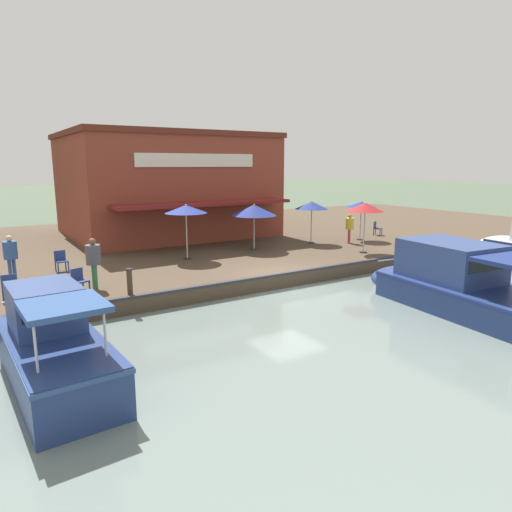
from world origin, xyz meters
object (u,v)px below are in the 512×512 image
object	(u,v)px
patio_umbrella_by_entrance	(254,210)
motorboat_mid_row	(51,345)
patio_umbrella_mid_patio_right	(361,205)
patio_umbrella_far_corner	(186,209)
cafe_chair_far_corner_seat	(377,228)
person_mid_patio	(93,257)
person_near_entrance	(10,252)
motorboat_far_downstream	(456,284)
person_at_quay_edge	(350,225)
cafe_chair_under_first_umbrella	(79,279)
cafe_chair_mid_patio	(61,260)
patio_umbrella_near_quay_edge	(312,205)
patio_umbrella_back_row	(365,207)
waterfront_restaurant	(165,184)
cafe_chair_beside_entrance	(10,286)
mooring_post	(130,282)

from	to	relation	value
patio_umbrella_by_entrance	motorboat_mid_row	xyz separation A→B (m)	(8.82, -11.01, -1.77)
patio_umbrella_mid_patio_right	patio_umbrella_far_corner	world-z (taller)	patio_umbrella_far_corner
cafe_chair_far_corner_seat	person_mid_patio	xyz separation A→B (m)	(3.44, -17.79, 0.67)
patio_umbrella_far_corner	motorboat_mid_row	world-z (taller)	patio_umbrella_far_corner
patio_umbrella_mid_patio_right	person_near_entrance	bearing A→B (deg)	-90.32
motorboat_mid_row	motorboat_far_downstream	size ratio (longest dim) A/B	0.72
patio_umbrella_far_corner	person_at_quay_edge	size ratio (longest dim) A/B	1.58
cafe_chair_under_first_umbrella	motorboat_far_downstream	xyz separation A→B (m)	(6.81, 11.00, -0.19)
patio_umbrella_by_entrance	cafe_chair_far_corner_seat	bearing A→B (deg)	90.44
cafe_chair_far_corner_seat	motorboat_far_downstream	size ratio (longest dim) A/B	0.11
patio_umbrella_far_corner	person_mid_patio	world-z (taller)	patio_umbrella_far_corner
patio_umbrella_by_entrance	motorboat_far_downstream	world-z (taller)	patio_umbrella_by_entrance
patio_umbrella_by_entrance	person_mid_patio	bearing A→B (deg)	-68.94
patio_umbrella_mid_patio_right	cafe_chair_mid_patio	size ratio (longest dim) A/B	2.66
patio_umbrella_near_quay_edge	patio_umbrella_back_row	bearing A→B (deg)	6.92
patio_umbrella_far_corner	cafe_chair_far_corner_seat	world-z (taller)	patio_umbrella_far_corner
person_mid_patio	cafe_chair_far_corner_seat	bearing A→B (deg)	100.96
person_at_quay_edge	motorboat_mid_row	bearing A→B (deg)	-65.16
patio_umbrella_far_corner	patio_umbrella_back_row	size ratio (longest dim) A/B	1.01
patio_umbrella_far_corner	patio_umbrella_near_quay_edge	world-z (taller)	patio_umbrella_far_corner
cafe_chair_mid_patio	motorboat_mid_row	size ratio (longest dim) A/B	0.15
waterfront_restaurant	motorboat_mid_row	size ratio (longest dim) A/B	2.08
cafe_chair_beside_entrance	motorboat_far_downstream	size ratio (longest dim) A/B	0.11
cafe_chair_mid_patio	person_near_entrance	world-z (taller)	person_near_entrance
cafe_chair_beside_entrance	motorboat_far_downstream	xyz separation A→B (m)	(7.03, 13.08, -0.19)
person_near_entrance	motorboat_far_downstream	world-z (taller)	person_near_entrance
patio_umbrella_near_quay_edge	cafe_chair_beside_entrance	size ratio (longest dim) A/B	2.78
person_near_entrance	mooring_post	xyz separation A→B (m)	(4.51, 3.10, -0.60)
waterfront_restaurant	patio_umbrella_back_row	size ratio (longest dim) A/B	4.66
person_near_entrance	patio_umbrella_mid_patio_right	bearing A→B (deg)	89.68
motorboat_mid_row	motorboat_far_downstream	distance (m)	12.78
patio_umbrella_mid_patio_right	motorboat_far_downstream	distance (m)	11.27
patio_umbrella_mid_patio_right	patio_umbrella_back_row	bearing A→B (deg)	-42.48
cafe_chair_far_corner_seat	cafe_chair_mid_patio	world-z (taller)	same
cafe_chair_far_corner_seat	person_near_entrance	bearing A→B (deg)	-88.17
patio_umbrella_back_row	cafe_chair_mid_patio	distance (m)	14.08
cafe_chair_under_first_umbrella	person_near_entrance	world-z (taller)	person_near_entrance
patio_umbrella_back_row	person_mid_patio	xyz separation A→B (m)	(-0.25, -12.93, -1.11)
motorboat_mid_row	mooring_post	world-z (taller)	motorboat_mid_row
patio_umbrella_mid_patio_right	motorboat_far_downstream	xyz separation A→B (m)	(9.83, -5.21, -1.76)
patio_umbrella_by_entrance	motorboat_far_downstream	xyz separation A→B (m)	(10.51, 1.65, -1.75)
patio_umbrella_near_quay_edge	cafe_chair_beside_entrance	bearing A→B (deg)	-77.21
patio_umbrella_far_corner	mooring_post	xyz separation A→B (m)	(4.67, -4.11, -1.83)
patio_umbrella_mid_patio_right	patio_umbrella_back_row	size ratio (longest dim) A/B	0.90
cafe_chair_mid_patio	motorboat_mid_row	world-z (taller)	motorboat_mid_row
patio_umbrella_by_entrance	motorboat_mid_row	world-z (taller)	patio_umbrella_by_entrance
cafe_chair_beside_entrance	person_mid_patio	bearing A→B (deg)	92.10
waterfront_restaurant	patio_umbrella_far_corner	bearing A→B (deg)	-15.01
cafe_chair_under_first_umbrella	patio_umbrella_back_row	bearing A→B (deg)	90.33
waterfront_restaurant	cafe_chair_beside_entrance	bearing A→B (deg)	-40.58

